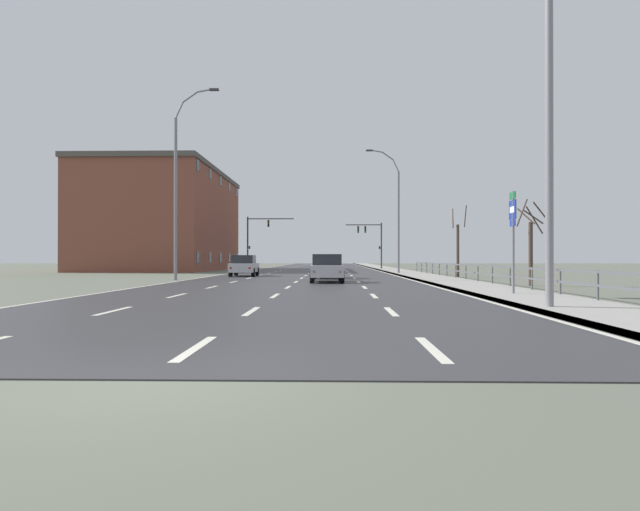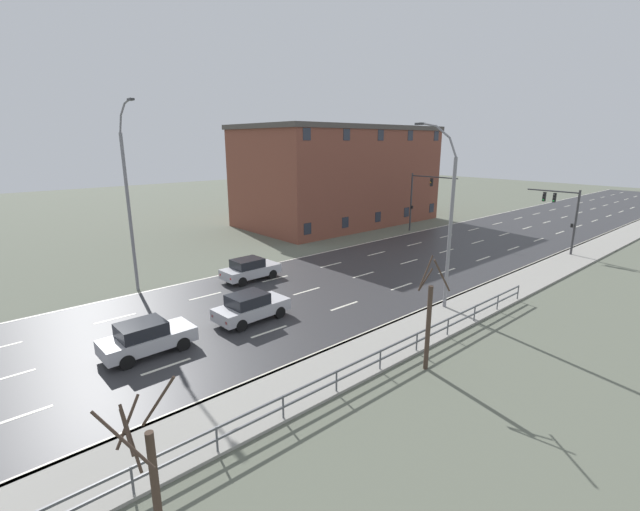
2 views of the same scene
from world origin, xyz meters
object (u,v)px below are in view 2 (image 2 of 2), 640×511
Objects in this scene: traffic_signal_left at (419,194)px; car_far_left at (250,269)px; car_far_right at (146,337)px; brick_building at (339,175)px; car_near_right at (251,307)px; street_lamp_midground at (448,222)px; traffic_signal_right at (563,210)px; street_lamp_left_bank at (129,203)px.

traffic_signal_left is 23.02m from car_far_left.
car_far_right is 0.18× the size of brick_building.
car_far_right is 0.99× the size of car_near_right.
car_far_left is (-11.89, -5.59, -4.32)m from street_lamp_midground.
traffic_signal_right is 1.35× the size of car_far_left.
car_near_right is 0.18× the size of brick_building.
traffic_signal_right is 26.92m from car_far_left.
street_lamp_midground is 13.83m from car_far_left.
traffic_signal_right is at bearing 6.54° from traffic_signal_left.
car_far_left is 7.23m from car_near_right.
street_lamp_left_bank reaches higher than traffic_signal_right.
traffic_signal_left is 10.43m from brick_building.
brick_building reaches higher than car_near_right.
street_lamp_left_bank is 2.82× the size of car_near_right.
street_lamp_left_bank is 8.83m from car_far_left.
street_lamp_midground is at bearing 55.50° from car_near_right.
car_near_right is at bearing -33.62° from car_far_left.
traffic_signal_left reaches higher than traffic_signal_right.
car_far_right is (-5.67, -15.08, -4.32)m from street_lamp_midground.
car_far_left is at bearing -154.84° from street_lamp_midground.
traffic_signal_right is at bearing 80.30° from car_far_right.
traffic_signal_left is 28.04m from car_near_right.
street_lamp_left_bank is at bearing -140.36° from street_lamp_midground.
street_lamp_left_bank reaches higher than car_near_right.
car_near_right is (9.06, 2.85, -4.95)m from street_lamp_left_bank.
traffic_signal_left is at bearing 103.90° from car_far_right.
car_far_left is 0.18× the size of brick_building.
street_lamp_left_bank is 2.86× the size of car_far_right.
car_far_right is 11.35m from car_far_left.
brick_building is (-10.10, -2.16, 1.50)m from traffic_signal_left.
brick_building reaches higher than street_lamp_midground.
car_far_right is at bearing -75.00° from traffic_signal_left.
traffic_signal_right is 28.71m from car_near_right.
brick_building is at bearing 148.56° from street_lamp_midground.
traffic_signal_right is at bearing 8.91° from brick_building.
traffic_signal_right is at bearing 65.25° from street_lamp_left_bank.
brick_building is at bearing -171.09° from traffic_signal_right.
car_near_right is at bearing -100.48° from traffic_signal_right.
traffic_signal_left is 33.45m from car_far_right.
street_lamp_left_bank reaches higher than traffic_signal_left.
brick_building reaches higher than traffic_signal_right.
car_far_left is (-11.32, -24.23, -3.02)m from traffic_signal_right.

